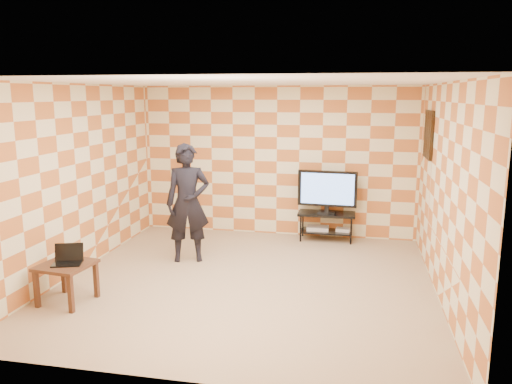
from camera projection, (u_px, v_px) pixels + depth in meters
floor at (247, 282)px, 6.89m from camera, size 5.00×5.00×0.00m
wall_back at (277, 161)px, 9.04m from camera, size 5.00×0.02×2.70m
wall_front at (184, 238)px, 4.23m from camera, size 5.00×0.02×2.70m
wall_left at (76, 180)px, 7.12m from camera, size 0.02×5.00×2.70m
wall_right at (445, 193)px, 6.15m from camera, size 0.02×5.00×2.70m
ceiling at (247, 82)px, 6.38m from camera, size 5.00×5.00×0.02m
wall_art at (428, 134)px, 7.53m from camera, size 0.04×0.72×0.72m
tv_stand at (326, 220)px, 8.79m from camera, size 0.99×0.45×0.50m
tv at (327, 190)px, 8.69m from camera, size 1.03×0.21×0.75m
dvd_player at (318, 228)px, 8.88m from camera, size 0.39×0.28×0.06m
game_console at (343, 230)px, 8.79m from camera, size 0.26×0.20×0.05m
side_table at (66, 271)px, 6.14m from camera, size 0.65×0.65×0.50m
laptop at (68, 259)px, 6.14m from camera, size 0.41×0.36×0.23m
person at (188, 203)px, 7.63m from camera, size 0.77×0.62×1.82m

